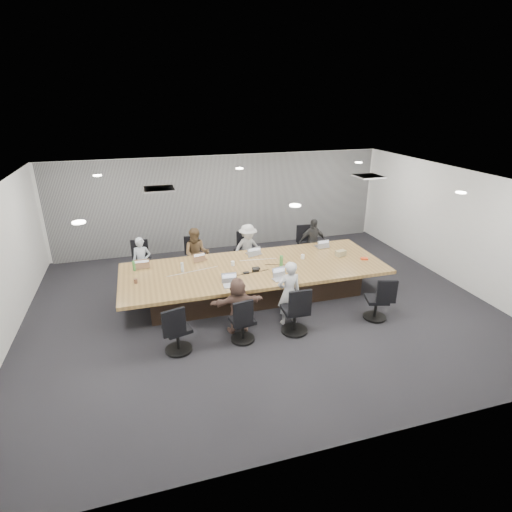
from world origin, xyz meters
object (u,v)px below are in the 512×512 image
object	(u,v)px
chair_0	(143,265)
person_2	(248,249)
stapler	(256,270)
snack_packet	(364,259)
laptop_5	(231,285)
laptop_2	(254,253)
conference_table	(255,280)
canvas_bag	(341,253)
mug_brown	(136,281)
chair_6	(295,313)
laptop_6	(280,279)
chair_1	(195,260)
chair_2	(245,254)
person_5	(238,305)
chair_7	(376,303)
chair_4	(177,333)
person_3	(312,242)
person_6	(289,293)
bottle_clear	(182,267)
laptop_1	(200,259)
person_0	(142,262)
laptop_0	(142,265)
bottle_green_left	(134,266)
person_1	(197,254)
chair_5	(243,324)
laptop_3	(321,246)
bottle_green_right	(281,261)
chair_3	(307,247)

from	to	relation	value
chair_0	person_2	bearing A→B (deg)	179.29
stapler	snack_packet	size ratio (longest dim) A/B	0.93
laptop_5	laptop_2	bearing A→B (deg)	61.90
conference_table	canvas_bag	bearing A→B (deg)	1.70
laptop_5	mug_brown	bearing A→B (deg)	162.15
chair_6	laptop_6	xyz separation A→B (m)	(0.00, 0.90, 0.33)
chair_6	person_2	xyz separation A→B (m)	(-0.12, 3.05, 0.25)
chair_1	snack_packet	world-z (taller)	snack_packet
chair_2	person_5	xyz separation A→B (m)	(-0.94, -3.05, 0.19)
chair_7	laptop_5	distance (m)	3.05
chair_4	laptop_2	size ratio (longest dim) A/B	2.19
laptop_2	person_3	world-z (taller)	person_3
chair_1	chair_2	xyz separation A→B (m)	(1.34, 0.00, 0.03)
person_3	person_6	size ratio (longest dim) A/B	0.96
person_6	bottle_clear	distance (m)	2.49
laptop_5	mug_brown	world-z (taller)	mug_brown
laptop_1	laptop_2	distance (m)	1.34
person_0	mug_brown	bearing A→B (deg)	-89.98
laptop_0	bottle_green_left	distance (m)	0.30
conference_table	laptop_2	xyz separation A→B (m)	(0.20, 0.80, 0.35)
laptop_0	bottle_clear	xyz separation A→B (m)	(0.86, -0.60, 0.10)
person_1	person_6	bearing A→B (deg)	-48.94
person_6	chair_5	bearing A→B (deg)	15.53
chair_7	laptop_6	size ratio (longest dim) A/B	2.49
chair_1	laptop_0	world-z (taller)	laptop_0
laptop_6	canvas_bag	distance (m)	2.08
bottle_green_left	stapler	size ratio (longest dim) A/B	1.47
chair_0	chair_4	size ratio (longest dim) A/B	1.02
laptop_3	laptop_6	bearing A→B (deg)	38.32
person_0	person_6	world-z (taller)	person_6
person_0	person_1	xyz separation A→B (m)	(1.34, 0.00, 0.06)
laptop_5	mug_brown	xyz separation A→B (m)	(-1.89, 0.70, 0.04)
person_5	canvas_bag	xyz separation A→B (m)	(2.95, 1.42, 0.23)
chair_6	person_3	xyz separation A→B (m)	(1.71, 3.05, 0.25)
laptop_5	snack_packet	bearing A→B (deg)	10.79
chair_7	chair_4	bearing A→B (deg)	-163.53
chair_5	snack_packet	bearing A→B (deg)	12.28
person_2	snack_packet	world-z (taller)	person_2
laptop_0	person_2	distance (m)	2.74
person_0	bottle_green_right	size ratio (longest dim) A/B	4.43
chair_0	canvas_bag	size ratio (longest dim) A/B	3.18
bottle_green_right	snack_packet	world-z (taller)	bottle_green_right
chair_0	person_6	bearing A→B (deg)	139.32
person_2	laptop_2	distance (m)	0.56
chair_1	bottle_green_right	xyz separation A→B (m)	(1.71, -1.88, 0.52)
chair_5	bottle_clear	size ratio (longest dim) A/B	3.29
chair_3	laptop_3	world-z (taller)	chair_3
laptop_6	bottle_clear	distance (m)	2.19
conference_table	chair_7	size ratio (longest dim) A/B	8.04
stapler	bottle_green_right	bearing A→B (deg)	20.78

